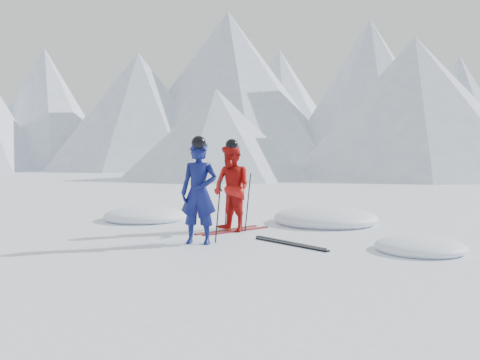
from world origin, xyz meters
The scene contains 12 objects.
ground centered at (0.00, 0.00, 0.00)m, with size 160.00×160.00×0.00m, color white.
skier_blue centered at (-1.66, -0.62, 0.91)m, with size 0.67×0.44×1.83m, color #0D134F.
skier_red centered at (-1.92, 0.89, 0.90)m, with size 0.88×0.69×1.81m, color #B8120E.
pole_blue_left centered at (-1.96, -0.47, 0.61)m, with size 0.02×0.02×1.22m, color black.
pole_blue_right centered at (-1.41, -0.37, 0.61)m, with size 0.02×0.02×1.22m, color black.
pole_red_left centered at (-2.22, 1.14, 0.60)m, with size 0.02×0.02×1.21m, color black.
pole_red_right centered at (-1.62, 1.04, 0.60)m, with size 0.02×0.02×1.21m, color black.
ski_worn_left centered at (-2.04, 0.89, 0.01)m, with size 0.09×1.70×0.03m, color black.
ski_worn_right centered at (-1.80, 0.89, 0.01)m, with size 0.09×1.70×0.03m, color black.
ski_loose_a centered at (-0.29, 0.26, 0.01)m, with size 0.09×1.70×0.03m, color black.
ski_loose_b centered at (-0.19, 0.11, 0.01)m, with size 0.09×1.70×0.03m, color black.
snow_lumps centered at (-1.63, 2.15, 0.00)m, with size 8.30×4.21×0.53m.
Camera 1 is at (3.73, -7.95, 1.66)m, focal length 38.00 mm.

